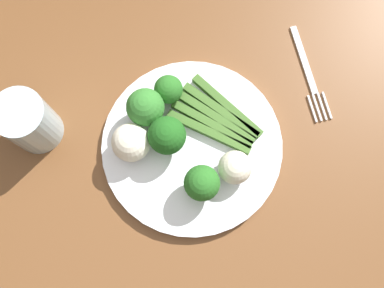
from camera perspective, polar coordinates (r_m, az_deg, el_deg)
ground_plane at (r=1.38m, az=1.52°, el=-9.06°), size 6.00×6.00×0.02m
dining_table at (r=0.75m, az=2.78°, el=-4.74°), size 1.28×0.97×0.72m
plate at (r=0.65m, az=0.00°, el=-0.27°), size 0.27×0.27×0.01m
asparagus_bundle at (r=0.65m, az=3.29°, el=3.39°), size 0.12×0.15×0.01m
broccoli_right at (r=0.64m, az=-3.12°, el=7.15°), size 0.04×0.04×0.05m
broccoli_front_left at (r=0.60m, az=1.31°, el=-5.18°), size 0.05×0.05×0.06m
broccoli_left at (r=0.63m, az=-6.15°, el=4.78°), size 0.06×0.06×0.07m
broccoli_back_right at (r=0.61m, az=-3.31°, el=1.09°), size 0.05×0.05×0.07m
cauliflower_near_fork at (r=0.62m, az=5.67°, el=-3.09°), size 0.05×0.05×0.05m
cauliflower_edge at (r=0.62m, az=-8.03°, el=0.19°), size 0.06×0.06×0.06m
fork at (r=0.72m, az=15.08°, el=8.87°), size 0.05×0.17×0.00m
water_glass at (r=0.66m, az=-20.64°, el=2.74°), size 0.07×0.07×0.09m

